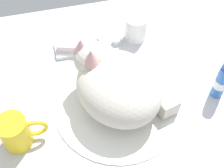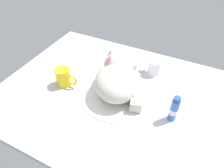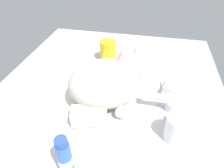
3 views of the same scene
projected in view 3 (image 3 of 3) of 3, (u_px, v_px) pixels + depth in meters
The scene contains 9 objects.
ground_plane at pixel (105, 104), 69.01cm from camera, with size 110.00×82.50×3.00cm, color silver.
sink_basin at pixel (105, 100), 67.85cm from camera, with size 33.98×33.98×0.77cm, color silver.
faucet at pixel (166, 104), 63.45cm from camera, with size 12.74×10.99×5.26cm.
cat at pixel (108, 82), 63.27cm from camera, with size 28.06×29.05×16.61cm.
coffee_mug at pixel (108, 51), 85.91cm from camera, with size 11.27×7.03×9.06cm.
rinse_cup at pixel (177, 128), 53.59cm from camera, with size 6.36×6.36×7.79cm.
soap_dish at pixel (170, 90), 71.35cm from camera, with size 9.00×6.40×1.20cm, color white.
soap_bar at pixel (171, 87), 70.28cm from camera, with size 6.93×4.36×2.32cm, color silver.
toothpaste_bottle at pixel (65, 158), 44.53cm from camera, with size 3.31×3.31×12.48cm.
Camera 3 is at (48.80, 12.53, 46.19)cm, focal length 32.07 mm.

